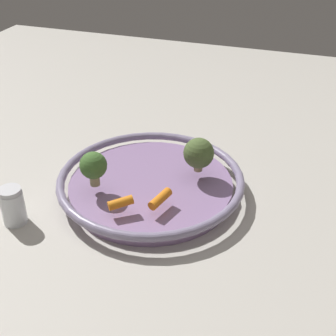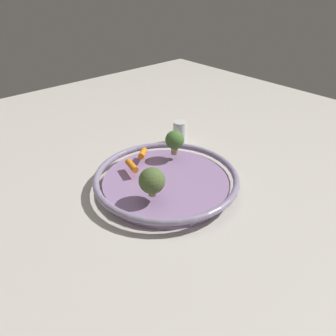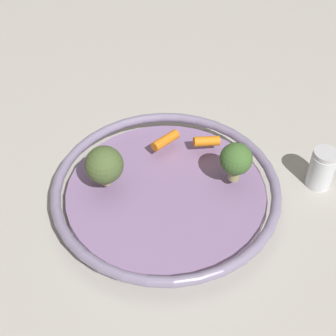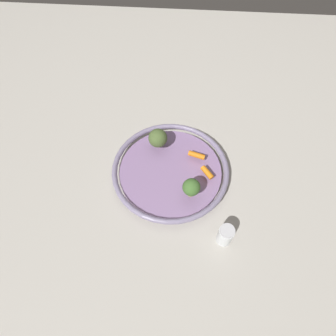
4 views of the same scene
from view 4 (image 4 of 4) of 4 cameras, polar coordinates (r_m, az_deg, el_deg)
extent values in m
plane|color=#B7B2A8|center=(0.92, 0.47, -1.32)|extent=(1.87, 1.87, 0.00)
cylinder|color=#8E709E|center=(0.91, 0.47, -0.91)|extent=(0.31, 0.31, 0.03)
torus|color=gray|center=(0.89, 0.48, -0.22)|extent=(0.36, 0.36, 0.02)
cylinder|color=orange|center=(0.87, 7.62, -0.85)|extent=(0.04, 0.04, 0.02)
cylinder|color=orange|center=(0.90, 5.57, 2.51)|extent=(0.05, 0.03, 0.02)
cylinder|color=tan|center=(0.92, -1.93, 4.64)|extent=(0.02, 0.02, 0.01)
sphere|color=#4B6031|center=(0.90, -1.99, 5.84)|extent=(0.06, 0.06, 0.06)
cylinder|color=tan|center=(0.83, 4.41, -4.77)|extent=(0.02, 0.02, 0.02)
sphere|color=#41692E|center=(0.80, 4.56, -3.74)|extent=(0.05, 0.05, 0.05)
cylinder|color=silver|center=(0.81, 11.03, -12.74)|extent=(0.04, 0.04, 0.06)
cylinder|color=silver|center=(0.78, 11.46, -11.86)|extent=(0.04, 0.04, 0.01)
camera|label=1|loc=(1.02, 50.18, 25.38)|focal=49.68mm
camera|label=2|loc=(1.13, -32.13, 35.93)|focal=36.87mm
camera|label=3|loc=(0.55, -57.49, 10.68)|focal=52.77mm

